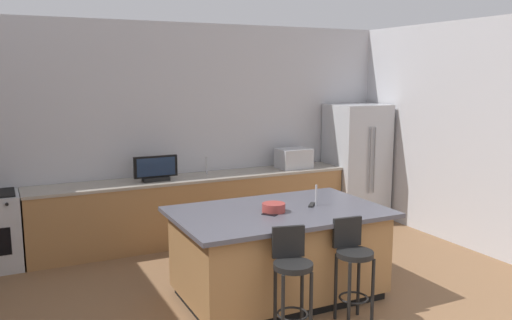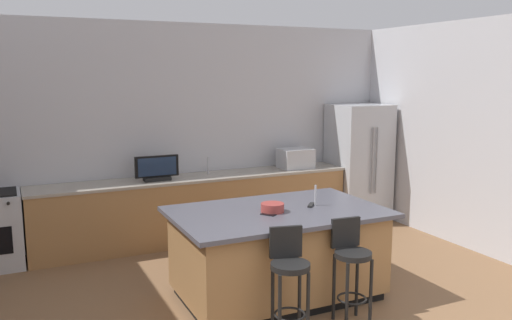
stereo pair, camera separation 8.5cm
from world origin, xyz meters
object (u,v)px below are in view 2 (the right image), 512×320
Objects in this scene: tv_monitor at (157,169)px; cell_phone at (268,214)px; kitchen_island at (277,253)px; fruit_bowl at (272,208)px; microwave at (295,158)px; bar_stool_left at (289,274)px; refrigerator at (358,163)px; bar_stool_right at (351,262)px; tv_remote at (311,205)px.

cell_phone is (0.52, -2.23, -0.12)m from tv_monitor.
kitchen_island is at bearing -71.86° from tv_monitor.
kitchen_island is 0.50m from fruit_bowl.
bar_stool_left is at bearing -120.14° from microwave.
tv_monitor is (-3.20, 0.02, 0.14)m from refrigerator.
bar_stool_left is at bearing -136.55° from cell_phone.
microwave is at bearing 75.40° from bar_stool_right.
cell_phone is at bearing 90.37° from bar_stool_left.
tv_monitor is at bearing 157.97° from tv_remote.
tv_monitor is 2.47× the size of fruit_bowl.
refrigerator is 1.84× the size of bar_stool_left.
microwave reaches higher than cell_phone.
bar_stool_left is (-1.75, -3.01, -0.45)m from microwave.
kitchen_island is 1.17× the size of refrigerator.
tv_remote is (0.72, 0.85, 0.34)m from bar_stool_left.
bar_stool_right is at bearing 17.53° from bar_stool_left.
refrigerator is 4.10m from bar_stool_left.
microwave is at bearing 21.14° from cell_phone.
kitchen_island is 12.56× the size of tv_remote.
cell_phone is (-1.59, -2.29, -0.12)m from microwave.
fruit_bowl is at bearing 124.93° from bar_stool_right.
tv_remote reaches higher than cell_phone.
tv_monitor is 2.30m from cell_phone.
bar_stool_right is 0.87m from tv_remote.
cell_phone is at bearing -136.82° from fruit_bowl.
microwave is 0.49× the size of bar_stool_right.
refrigerator is at bearing 5.52° from cell_phone.
cell_phone is at bearing -140.41° from refrigerator.
refrigerator is 10.69× the size of tv_remote.
refrigerator is at bearing 58.48° from bar_stool_right.
tv_remote is (0.04, 0.80, 0.35)m from bar_stool_right.
bar_stool_right is (-1.07, -2.96, -0.46)m from microwave.
tv_monitor reaches higher than bar_stool_right.
kitchen_island is 0.50m from cell_phone.
refrigerator is 7.78× the size of fruit_bowl.
bar_stool_right is 0.91m from cell_phone.
fruit_bowl is (0.61, -2.15, -0.08)m from tv_monitor.
microwave is at bearing 56.71° from kitchen_island.
tv_monitor is at bearing -178.60° from microwave.
tv_monitor reaches higher than cell_phone.
bar_stool_right is at bearing -109.92° from microwave.
microwave is 2.40m from tv_remote.
refrigerator is 3.48m from cell_phone.
fruit_bowl is 1.56× the size of cell_phone.
microwave is 3.18m from bar_stool_right.
bar_stool_right is (-2.16, -2.89, -0.33)m from refrigerator.
fruit_bowl is at bearing 85.75° from bar_stool_left.
bar_stool_left is (0.36, -2.96, -0.45)m from tv_monitor.
tv_remote is at bearing -115.45° from microwave.
refrigerator is 12.12× the size of cell_phone.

